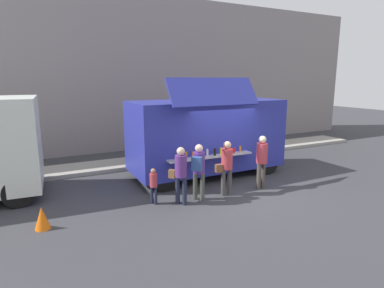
{
  "coord_description": "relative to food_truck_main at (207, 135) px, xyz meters",
  "views": [
    {
      "loc": [
        -5.74,
        -8.02,
        3.5
      ],
      "look_at": [
        -0.82,
        1.62,
        1.3
      ],
      "focal_mm": 30.21,
      "sensor_mm": 36.0,
      "label": 1
    }
  ],
  "objects": [
    {
      "name": "ground_plane",
      "position": [
        0.01,
        -2.0,
        -1.5
      ],
      "size": [
        60.0,
        60.0,
        0.0
      ],
      "primitive_type": "plane",
      "color": "#38383D"
    },
    {
      "name": "curb_strip",
      "position": [
        -4.0,
        2.62,
        -1.43
      ],
      "size": [
        28.0,
        1.6,
        0.15
      ],
      "primitive_type": "cube",
      "color": "#9E998E",
      "rests_on": "ground"
    },
    {
      "name": "building_behind",
      "position": [
        -3.0,
        6.52,
        2.21
      ],
      "size": [
        32.0,
        2.4,
        7.43
      ],
      "primitive_type": "cube",
      "color": "gray",
      "rests_on": "ground"
    },
    {
      "name": "food_truck_main",
      "position": [
        0.0,
        0.0,
        0.0
      ],
      "size": [
        5.48,
        2.82,
        3.53
      ],
      "rotation": [
        0.0,
        0.0,
        -0.0
      ],
      "color": "#2B329F",
      "rests_on": "ground"
    },
    {
      "name": "traffic_cone_orange",
      "position": [
        -5.65,
        -2.08,
        -1.23
      ],
      "size": [
        0.36,
        0.36,
        0.55
      ],
      "primitive_type": "cone",
      "color": "orange",
      "rests_on": "ground"
    },
    {
      "name": "trash_bin",
      "position": [
        3.85,
        2.32,
        -1.01
      ],
      "size": [
        0.6,
        0.6,
        0.98
      ],
      "primitive_type": "cylinder",
      "color": "#2B6235",
      "rests_on": "ground"
    },
    {
      "name": "customer_front_ordering",
      "position": [
        -0.54,
        -2.13,
        -0.51
      ],
      "size": [
        0.55,
        0.34,
        1.68
      ],
      "rotation": [
        0.0,
        0.0,
        1.5
      ],
      "color": "#494443",
      "rests_on": "ground"
    },
    {
      "name": "customer_mid_with_backpack",
      "position": [
        -1.49,
        -2.13,
        -0.49
      ],
      "size": [
        0.5,
        0.52,
        1.66
      ],
      "rotation": [
        0.0,
        0.0,
        0.84
      ],
      "color": "#484B40",
      "rests_on": "ground"
    },
    {
      "name": "customer_rear_waiting",
      "position": [
        -2.08,
        -2.17,
        -0.52
      ],
      "size": [
        0.45,
        0.5,
        1.65
      ],
      "rotation": [
        0.0,
        0.0,
        0.69
      ],
      "color": "#1F2439",
      "rests_on": "ground"
    },
    {
      "name": "customer_extra_browsing",
      "position": [
        0.8,
        -2.14,
        -0.47
      ],
      "size": [
        0.36,
        0.35,
        1.73
      ],
      "rotation": [
        0.0,
        0.0,
        1.81
      ],
      "color": "#4E453F",
      "rests_on": "ground"
    },
    {
      "name": "child_near_queue",
      "position": [
        -2.75,
        -1.81,
        -0.88
      ],
      "size": [
        0.21,
        0.21,
        1.04
      ],
      "rotation": [
        0.0,
        0.0,
        0.59
      ],
      "color": "#1F2335",
      "rests_on": "ground"
    }
  ]
}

